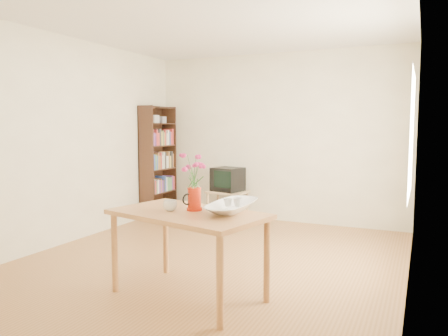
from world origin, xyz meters
The scene contains 11 objects.
room centered at (0.03, 0.00, 1.30)m, with size 4.50×4.50×4.50m.
table centered at (0.27, -1.03, 0.66)m, with size 1.46×1.04×0.75m.
tv_stand centered at (-0.70, 1.97, 0.39)m, with size 0.60×0.45×0.46m.
bookshelf centered at (-1.85, 1.75, 0.84)m, with size 0.28×0.70×1.80m.
pitcher centered at (0.29, -0.95, 0.84)m, with size 0.14×0.20×0.21m.
flowers centered at (0.29, -0.95, 1.11)m, with size 0.23×0.23×0.33m, color #E53687, non-canonical shape.
mug centered at (0.11, -1.06, 0.80)m, with size 0.12×0.12×0.09m, color white.
bowl centered at (0.60, -0.84, 0.98)m, with size 0.48×0.48×0.46m, color white.
teacup_a centered at (0.56, -0.84, 0.93)m, with size 0.06×0.06×0.06m, color white.
teacup_b centered at (0.64, -0.82, 0.93)m, with size 0.07×0.07×0.06m, color white.
television centered at (-0.70, 1.98, 0.65)m, with size 0.51×0.49×0.37m.
Camera 1 is at (2.09, -4.26, 1.49)m, focal length 35.00 mm.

